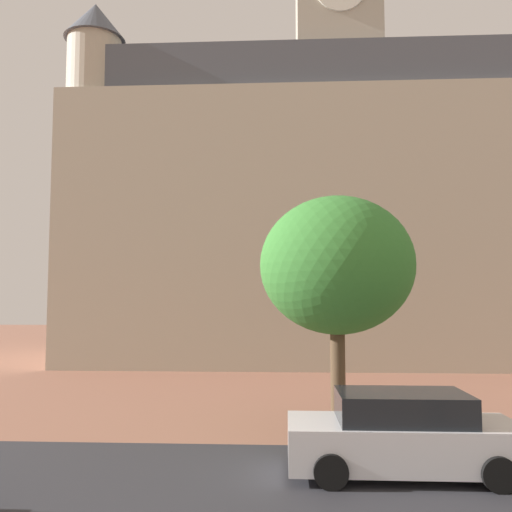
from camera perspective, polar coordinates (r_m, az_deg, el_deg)
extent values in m
plane|color=#93604C|center=(11.79, -1.90, -21.53)|extent=(120.00, 120.00, 0.00)
cube|color=#2D2D33|center=(10.19, -2.79, -24.29)|extent=(120.00, 7.26, 0.00)
cube|color=#B2A893|center=(32.05, 8.34, 1.95)|extent=(29.08, 11.48, 14.06)
cube|color=#4C515B|center=(33.97, 8.18, 15.88)|extent=(26.75, 10.56, 2.40)
cube|color=#B2A893|center=(33.02, 8.61, 10.74)|extent=(4.80, 4.80, 24.22)
cylinder|color=#B2A893|center=(29.70, -16.91, 5.68)|extent=(2.80, 2.80, 17.22)
cone|color=#4C515B|center=(32.76, -16.49, 22.46)|extent=(3.20, 3.20, 2.00)
cube|color=silver|center=(11.73, 15.13, -18.43)|extent=(4.53, 1.87, 0.85)
cube|color=black|center=(11.57, 15.06, -15.00)|extent=(2.54, 1.64, 0.57)
cylinder|color=black|center=(10.70, 7.86, -21.48)|extent=(0.64, 0.22, 0.64)
cylinder|color=black|center=(12.49, 7.10, -18.99)|extent=(0.64, 0.22, 0.64)
cylinder|color=black|center=(11.33, 24.12, -20.16)|extent=(0.64, 0.22, 0.64)
cylinder|color=black|center=(13.04, 21.02, -18.11)|extent=(0.64, 0.22, 0.64)
cylinder|color=brown|center=(14.76, 8.59, -12.62)|extent=(0.39, 0.39, 2.71)
ellipsoid|color=#387F33|center=(14.64, 8.45, -0.94)|extent=(4.10, 4.10, 3.69)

